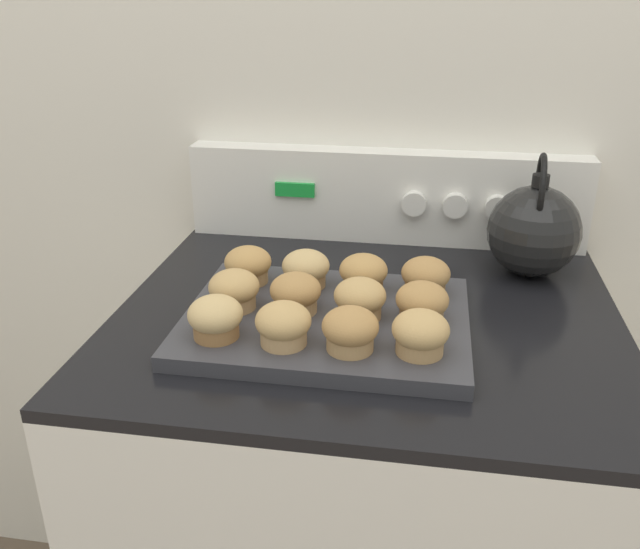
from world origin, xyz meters
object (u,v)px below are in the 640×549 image
muffin_r2_c2 (363,273)px  tea_kettle (534,229)px  muffin_r0_c2 (350,330)px  muffin_r2_c1 (306,269)px  muffin_pan (326,321)px  muffin_r0_c1 (283,324)px  muffin_r2_c0 (248,265)px  muffin_r1_c1 (296,293)px  muffin_r1_c3 (422,303)px  muffin_r2_c3 (426,277)px  stove_range (360,544)px  muffin_r1_c2 (360,299)px  muffin_r1_c0 (234,290)px  muffin_r0_c0 (215,318)px  muffin_r0_c3 (420,333)px

muffin_r2_c2 → tea_kettle: (0.26, 0.16, 0.03)m
muffin_r0_c2 → muffin_r2_c1: bearing=116.5°
muffin_pan → muffin_r2_c1: bearing=117.2°
muffin_r0_c1 → muffin_r2_c0: 0.20m
muffin_pan → muffin_r1_c1: (-0.04, 0.00, 0.04)m
muffin_r1_c3 → muffin_r2_c3: (0.00, 0.09, 0.00)m
muffin_r2_c0 → stove_range: bearing=-6.0°
muffin_r2_c1 → muffin_r0_c1: bearing=-88.7°
muffin_r0_c2 → tea_kettle: size_ratio=0.35×
muffin_r1_c2 → muffin_r2_c3: (0.09, 0.09, 0.00)m
muffin_r2_c3 → muffin_r2_c1: bearing=-179.9°
muffin_r2_c1 → tea_kettle: size_ratio=0.35×
muffin_r1_c0 → muffin_r1_c2: same height
muffin_r0_c0 → muffin_r0_c2: same height
muffin_pan → muffin_r2_c3: (0.13, 0.09, 0.04)m
muffin_r2_c3 → tea_kettle: 0.23m
muffin_r0_c0 → muffin_r2_c3: same height
muffin_r1_c1 → muffin_r2_c1: bearing=91.0°
muffin_r0_c1 → muffin_r2_c1: 0.18m
muffin_r0_c2 → muffin_r2_c3: (0.09, 0.18, 0.00)m
muffin_r1_c0 → tea_kettle: tea_kettle is taller
muffin_pan → muffin_r2_c3: muffin_r2_c3 is taller
muffin_r1_c2 → muffin_r2_c0: same height
muffin_r1_c2 → muffin_pan: bearing=178.2°
muffin_r0_c1 → muffin_r1_c2: same height
stove_range → muffin_r1_c1: muffin_r1_c1 is taller
muffin_r2_c1 → muffin_r2_c3: size_ratio=1.00×
muffin_r1_c3 → tea_kettle: 0.30m
muffin_pan → muffin_r1_c0: muffin_r1_c0 is taller
muffin_pan → muffin_r0_c1: muffin_r0_c1 is taller
muffin_pan → tea_kettle: bearing=38.7°
muffin_r2_c1 → muffin_r2_c2: size_ratio=1.00×
muffin_r1_c1 → muffin_r2_c1: 0.09m
muffin_r0_c3 → muffin_r2_c1: size_ratio=1.00×
stove_range → muffin_r0_c0: bearing=-139.8°
muffin_pan → muffin_r0_c2: bearing=-64.1°
muffin_pan → tea_kettle: (0.30, 0.24, 0.07)m
muffin_r1_c1 → muffin_r2_c0: 0.13m
muffin_r2_c2 → muffin_r1_c3: bearing=-44.0°
muffin_r1_c0 → muffin_r1_c3: (0.26, 0.00, 0.00)m
muffin_r1_c2 → muffin_r2_c3: bearing=45.9°
muffin_r1_c0 → muffin_r2_c0: 0.09m
muffin_r0_c3 → tea_kettle: tea_kettle is taller
muffin_r2_c2 → muffin_pan: bearing=-116.2°
muffin_r2_c1 → tea_kettle: bearing=23.9°
muffin_r1_c0 → muffin_r1_c2: bearing=-0.1°
muffin_r1_c3 → muffin_r2_c0: size_ratio=1.00×
muffin_r0_c1 → muffin_r0_c3: bearing=1.7°
muffin_r0_c0 → muffin_r1_c0: size_ratio=1.00×
stove_range → muffin_r0_c0: size_ratio=13.00×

